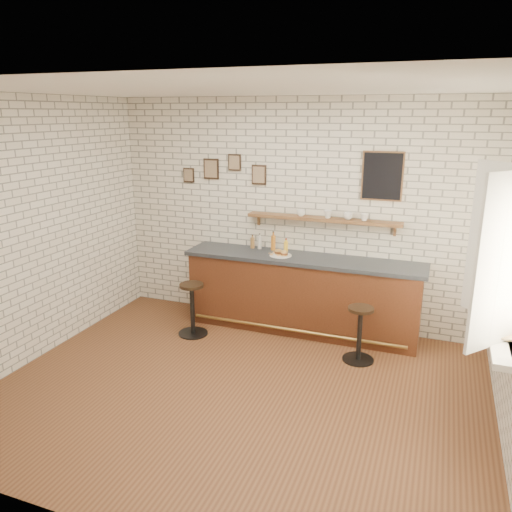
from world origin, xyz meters
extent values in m
plane|color=brown|center=(0.00, 0.00, 0.00)|extent=(5.00, 5.00, 0.00)
cube|color=#542916|center=(0.20, 1.70, 0.48)|extent=(3.00, 0.58, 0.96)
cube|color=#2D333A|center=(0.20, 1.70, 0.98)|extent=(3.10, 0.62, 0.05)
cylinder|color=olive|center=(0.20, 1.38, 0.12)|extent=(2.79, 0.04, 0.04)
cylinder|color=white|center=(-0.08, 1.65, 1.02)|extent=(0.28, 0.28, 0.01)
cylinder|color=#E4A850|center=(-0.03, 1.69, 1.02)|extent=(0.05, 0.05, 0.00)
cylinder|color=#E4A850|center=(-0.05, 1.64, 1.02)|extent=(0.05, 0.05, 0.00)
cylinder|color=#E4A850|center=(-0.19, 1.73, 1.02)|extent=(0.06, 0.06, 0.00)
cylinder|color=#E4A850|center=(-0.05, 1.69, 1.02)|extent=(0.06, 0.06, 0.00)
cylinder|color=#E4A850|center=(-0.19, 1.61, 1.02)|extent=(0.06, 0.06, 0.00)
cylinder|color=#E4A850|center=(-0.03, 1.67, 1.02)|extent=(0.04, 0.04, 0.00)
cylinder|color=#E4A850|center=(-0.09, 1.60, 1.02)|extent=(0.05, 0.05, 0.00)
cylinder|color=#E4A850|center=(-0.18, 1.59, 1.02)|extent=(0.04, 0.04, 0.00)
cylinder|color=#E4A850|center=(-0.24, 1.67, 1.02)|extent=(0.05, 0.05, 0.00)
cylinder|color=#E4A850|center=(-0.05, 1.61, 1.02)|extent=(0.06, 0.06, 0.00)
cylinder|color=#E4A850|center=(-0.19, 1.67, 1.02)|extent=(0.04, 0.04, 0.00)
cylinder|color=#E4A850|center=(-0.06, 1.64, 1.02)|extent=(0.05, 0.05, 0.00)
cylinder|color=brown|center=(-0.56, 1.88, 1.08)|extent=(0.06, 0.06, 0.15)
cylinder|color=brown|center=(-0.56, 1.88, 1.17)|extent=(0.02, 0.02, 0.03)
cylinder|color=black|center=(-0.56, 1.88, 1.19)|extent=(0.02, 0.02, 0.01)
cylinder|color=beige|center=(-0.45, 1.88, 1.09)|extent=(0.05, 0.05, 0.16)
cylinder|color=beige|center=(-0.45, 1.88, 1.19)|extent=(0.02, 0.02, 0.04)
cylinder|color=black|center=(-0.45, 1.88, 1.22)|extent=(0.02, 0.02, 0.01)
cylinder|color=#AE641C|center=(-0.26, 1.88, 1.11)|extent=(0.06, 0.06, 0.20)
cylinder|color=#AE641C|center=(-0.26, 1.88, 1.23)|extent=(0.02, 0.02, 0.05)
cylinder|color=black|center=(-0.26, 1.88, 1.26)|extent=(0.02, 0.02, 0.01)
cylinder|color=yellow|center=(-0.08, 1.88, 1.08)|extent=(0.05, 0.05, 0.14)
cylinder|color=yellow|center=(-0.08, 1.88, 1.16)|extent=(0.02, 0.02, 0.03)
cylinder|color=maroon|center=(-0.08, 1.88, 1.18)|extent=(0.03, 0.03, 0.01)
cylinder|color=black|center=(-1.08, 1.06, 0.01)|extent=(0.38, 0.38, 0.02)
cylinder|color=black|center=(-1.08, 1.06, 0.34)|extent=(0.06, 0.06, 0.64)
cylinder|color=black|center=(-1.08, 1.06, 0.67)|extent=(0.37, 0.37, 0.04)
cylinder|color=black|center=(1.07, 1.10, 0.01)|extent=(0.37, 0.37, 0.02)
cylinder|color=black|center=(1.07, 1.10, 0.32)|extent=(0.06, 0.06, 0.61)
cylinder|color=black|center=(1.07, 1.10, 0.64)|extent=(0.30, 0.30, 0.04)
cube|color=brown|center=(0.40, 1.90, 1.48)|extent=(2.00, 0.18, 0.04)
cube|color=brown|center=(-0.50, 1.97, 1.40)|extent=(0.03, 0.04, 0.16)
cube|color=brown|center=(1.30, 1.97, 1.40)|extent=(0.03, 0.04, 0.16)
imported|color=white|center=(0.11, 1.90, 1.54)|extent=(0.15, 0.15, 0.09)
imported|color=white|center=(0.47, 1.90, 1.55)|extent=(0.14, 0.14, 0.10)
imported|color=white|center=(0.72, 1.90, 1.55)|extent=(0.14, 0.14, 0.09)
imported|color=white|center=(0.92, 1.90, 1.54)|extent=(0.13, 0.13, 0.09)
cube|color=black|center=(-1.20, 1.98, 2.05)|extent=(0.22, 0.02, 0.28)
cube|color=black|center=(-0.85, 1.98, 2.15)|extent=(0.18, 0.02, 0.22)
cube|color=black|center=(-0.50, 1.98, 2.00)|extent=(0.20, 0.02, 0.26)
cube|color=black|center=(-1.55, 1.98, 1.95)|extent=(0.16, 0.02, 0.20)
cube|color=black|center=(1.10, 1.98, 2.05)|extent=(0.46, 0.02, 0.56)
cube|color=white|center=(2.40, 0.30, 0.90)|extent=(0.20, 1.35, 0.06)
cube|color=white|center=(2.47, 0.30, 0.90)|extent=(0.05, 1.30, 0.06)
cube|color=white|center=(2.47, 0.90, 1.65)|extent=(0.05, 0.06, 1.50)
cube|color=white|center=(2.32, 0.00, 1.65)|extent=(0.40, 0.46, 1.46)
cube|color=white|center=(2.32, 0.60, 1.65)|extent=(0.40, 0.46, 1.46)
imported|color=tan|center=(2.38, 0.19, 0.94)|extent=(0.25, 0.28, 0.02)
imported|color=tan|center=(2.38, 0.18, 0.96)|extent=(0.20, 0.26, 0.02)
camera|label=1|loc=(1.81, -4.26, 2.80)|focal=35.00mm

